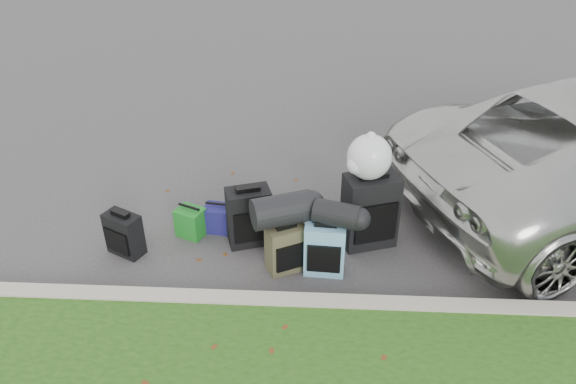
{
  "coord_description": "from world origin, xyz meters",
  "views": [
    {
      "loc": [
        0.15,
        -4.83,
        3.78
      ],
      "look_at": [
        -0.1,
        0.2,
        0.55
      ],
      "focal_mm": 35.0,
      "sensor_mm": 36.0,
      "label": 1
    }
  ],
  "objects_px": {
    "suitcase_large_black_left": "(249,217)",
    "tote_navy": "(218,218)",
    "suitcase_teal": "(325,249)",
    "tote_green": "(191,222)",
    "suitcase_small_black": "(124,234)",
    "suitcase_olive": "(286,248)",
    "suitcase_large_black_right": "(370,211)"
  },
  "relations": [
    {
      "from": "suitcase_small_black",
      "to": "tote_green",
      "type": "distance_m",
      "value": 0.72
    },
    {
      "from": "suitcase_small_black",
      "to": "suitcase_large_black_left",
      "type": "relative_size",
      "value": 0.72
    },
    {
      "from": "suitcase_small_black",
      "to": "suitcase_teal",
      "type": "height_order",
      "value": "suitcase_teal"
    },
    {
      "from": "tote_green",
      "to": "tote_navy",
      "type": "distance_m",
      "value": 0.31
    },
    {
      "from": "suitcase_olive",
      "to": "tote_green",
      "type": "relative_size",
      "value": 1.58
    },
    {
      "from": "suitcase_teal",
      "to": "tote_navy",
      "type": "height_order",
      "value": "suitcase_teal"
    },
    {
      "from": "suitcase_teal",
      "to": "tote_green",
      "type": "distance_m",
      "value": 1.57
    },
    {
      "from": "suitcase_small_black",
      "to": "tote_green",
      "type": "relative_size",
      "value": 1.45
    },
    {
      "from": "suitcase_olive",
      "to": "suitcase_teal",
      "type": "relative_size",
      "value": 0.91
    },
    {
      "from": "suitcase_large_black_left",
      "to": "tote_navy",
      "type": "bearing_deg",
      "value": 134.46
    },
    {
      "from": "suitcase_large_black_left",
      "to": "suitcase_teal",
      "type": "distance_m",
      "value": 0.93
    },
    {
      "from": "suitcase_olive",
      "to": "suitcase_large_black_right",
      "type": "relative_size",
      "value": 0.63
    },
    {
      "from": "suitcase_small_black",
      "to": "tote_navy",
      "type": "bearing_deg",
      "value": 53.43
    },
    {
      "from": "suitcase_small_black",
      "to": "tote_navy",
      "type": "height_order",
      "value": "suitcase_small_black"
    },
    {
      "from": "suitcase_small_black",
      "to": "suitcase_large_black_left",
      "type": "bearing_deg",
      "value": 38.42
    },
    {
      "from": "suitcase_teal",
      "to": "suitcase_large_black_right",
      "type": "bearing_deg",
      "value": 50.17
    },
    {
      "from": "suitcase_large_black_left",
      "to": "suitcase_olive",
      "type": "xyz_separation_m",
      "value": [
        0.42,
        -0.43,
        -0.07
      ]
    },
    {
      "from": "tote_navy",
      "to": "suitcase_large_black_left",
      "type": "bearing_deg",
      "value": -20.07
    },
    {
      "from": "suitcase_olive",
      "to": "suitcase_teal",
      "type": "bearing_deg",
      "value": -29.49
    },
    {
      "from": "suitcase_teal",
      "to": "suitcase_large_black_right",
      "type": "relative_size",
      "value": 0.69
    },
    {
      "from": "suitcase_large_black_left",
      "to": "suitcase_teal",
      "type": "bearing_deg",
      "value": -47.04
    },
    {
      "from": "tote_green",
      "to": "suitcase_small_black",
      "type": "bearing_deg",
      "value": -127.68
    },
    {
      "from": "suitcase_large_black_right",
      "to": "tote_navy",
      "type": "height_order",
      "value": "suitcase_large_black_right"
    },
    {
      "from": "suitcase_large_black_left",
      "to": "tote_navy",
      "type": "relative_size",
      "value": 2.13
    },
    {
      "from": "suitcase_large_black_left",
      "to": "suitcase_olive",
      "type": "height_order",
      "value": "suitcase_large_black_left"
    },
    {
      "from": "suitcase_small_black",
      "to": "suitcase_large_black_left",
      "type": "height_order",
      "value": "suitcase_large_black_left"
    },
    {
      "from": "suitcase_small_black",
      "to": "suitcase_olive",
      "type": "xyz_separation_m",
      "value": [
        1.71,
        -0.18,
        0.02
      ]
    },
    {
      "from": "suitcase_small_black",
      "to": "suitcase_large_black_right",
      "type": "bearing_deg",
      "value": 34.11
    },
    {
      "from": "suitcase_small_black",
      "to": "suitcase_large_black_right",
      "type": "height_order",
      "value": "suitcase_large_black_right"
    },
    {
      "from": "suitcase_small_black",
      "to": "suitcase_teal",
      "type": "distance_m",
      "value": 2.11
    },
    {
      "from": "suitcase_small_black",
      "to": "suitcase_large_black_left",
      "type": "distance_m",
      "value": 1.32
    },
    {
      "from": "suitcase_small_black",
      "to": "tote_navy",
      "type": "relative_size",
      "value": 1.53
    }
  ]
}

